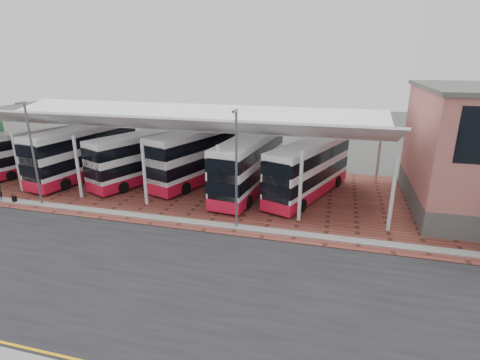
% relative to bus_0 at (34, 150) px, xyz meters
% --- Properties ---
extents(ground, '(140.00, 140.00, 0.00)m').
position_rel_bus_0_xyz_m(ground, '(21.46, -14.04, -2.17)').
color(ground, '#3F413C').
extents(road, '(120.00, 14.00, 0.02)m').
position_rel_bus_0_xyz_m(road, '(21.46, -15.04, -2.16)').
color(road, black).
rests_on(road, ground).
extents(forecourt, '(72.00, 16.00, 0.06)m').
position_rel_bus_0_xyz_m(forecourt, '(23.46, -1.04, -2.14)').
color(forecourt, brown).
rests_on(forecourt, ground).
extents(north_kerb, '(120.00, 0.80, 0.14)m').
position_rel_bus_0_xyz_m(north_kerb, '(21.46, -7.84, -2.10)').
color(north_kerb, gray).
rests_on(north_kerb, ground).
extents(canopy, '(37.00, 11.63, 7.07)m').
position_rel_bus_0_xyz_m(canopy, '(15.46, -0.10, 3.63)').
color(canopy, silver).
rests_on(canopy, ground).
extents(lamp_west, '(0.16, 0.90, 8.07)m').
position_rel_bus_0_xyz_m(lamp_west, '(7.46, -7.76, 2.19)').
color(lamp_west, '#595C61').
rests_on(lamp_west, ground).
extents(lamp_east, '(0.16, 0.90, 8.07)m').
position_rel_bus_0_xyz_m(lamp_east, '(23.46, -7.76, 2.19)').
color(lamp_east, '#595C61').
rests_on(lamp_east, ground).
extents(bus_0, '(5.11, 10.55, 4.24)m').
position_rel_bus_0_xyz_m(bus_0, '(0.00, 0.00, 0.00)').
color(bus_0, white).
rests_on(bus_0, forecourt).
extents(bus_1, '(4.72, 11.98, 4.82)m').
position_rel_bus_0_xyz_m(bus_1, '(6.37, -0.54, 0.29)').
color(bus_1, white).
rests_on(bus_1, forecourt).
extents(bus_2, '(6.47, 11.08, 4.51)m').
position_rel_bus_0_xyz_m(bus_2, '(12.48, -0.08, 0.13)').
color(bus_2, white).
rests_on(bus_2, forecourt).
extents(bus_3, '(6.39, 12.12, 4.89)m').
position_rel_bus_0_xyz_m(bus_3, '(17.51, 1.31, 0.32)').
color(bus_3, white).
rests_on(bus_3, forecourt).
extents(bus_4, '(3.91, 11.73, 4.74)m').
position_rel_bus_0_xyz_m(bus_4, '(22.57, -0.49, 0.25)').
color(bus_4, white).
rests_on(bus_4, forecourt).
extents(bus_5, '(6.20, 11.19, 4.53)m').
position_rel_bus_0_xyz_m(bus_5, '(27.57, -0.24, 0.14)').
color(bus_5, white).
rests_on(bus_5, forecourt).
extents(suitcase, '(0.31, 0.22, 0.53)m').
position_rel_bus_0_xyz_m(suitcase, '(5.09, -8.00, -1.84)').
color(suitcase, black).
rests_on(suitcase, forecourt).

